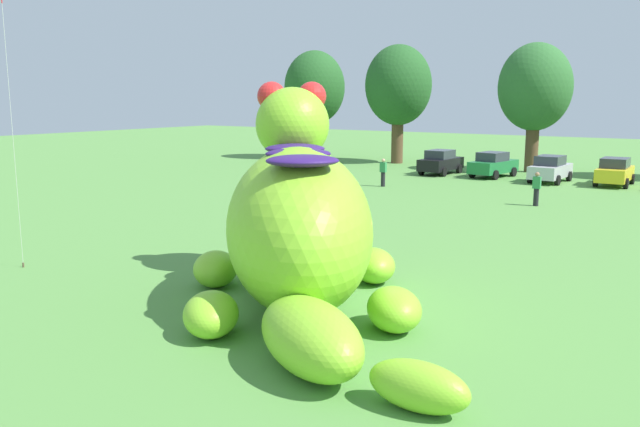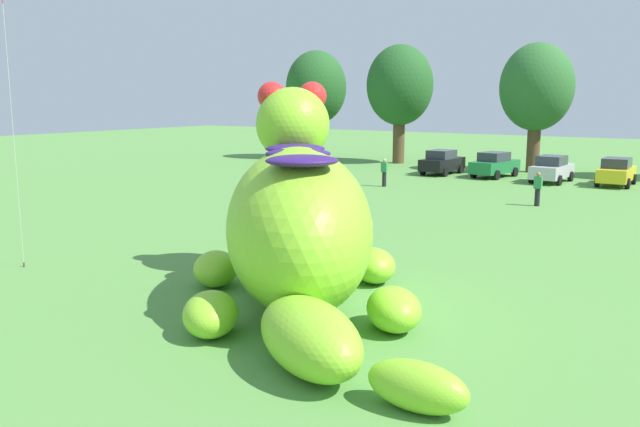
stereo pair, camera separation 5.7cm
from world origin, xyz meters
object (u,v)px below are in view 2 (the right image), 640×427
(spectator_wandering, at_px, (298,194))
(spectator_mid_field, at_px, (384,173))
(car_black, at_px, (442,162))
(car_yellow, at_px, (616,172))
(car_green, at_px, (495,165))
(car_silver, at_px, (552,169))
(spectator_near_inflatable, at_px, (538,189))
(giant_inflatable_creature, at_px, (299,226))
(spectator_by_cars, at_px, (325,221))

(spectator_wandering, bearing_deg, spectator_mid_field, 94.78)
(car_black, relative_size, car_yellow, 1.01)
(car_green, bearing_deg, spectator_wandering, -99.56)
(car_silver, xyz_separation_m, spectator_near_inflatable, (1.90, -9.88, -0.01))
(spectator_wandering, bearing_deg, car_yellow, 59.70)
(spectator_near_inflatable, xyz_separation_m, spectator_wandering, (-9.01, -8.08, 0.00))
(spectator_near_inflatable, bearing_deg, car_black, 133.14)
(car_green, distance_m, car_silver, 4.03)
(car_green, bearing_deg, car_silver, -9.30)
(car_silver, xyz_separation_m, car_yellow, (3.73, 0.61, 0.00))
(giant_inflatable_creature, xyz_separation_m, car_green, (-5.28, 30.24, -1.29))
(spectator_wandering, bearing_deg, car_green, 80.44)
(car_black, height_order, spectator_wandering, car_black)
(car_black, xyz_separation_m, spectator_near_inflatable, (9.58, -10.22, -0.01))
(giant_inflatable_creature, xyz_separation_m, spectator_wandering, (-8.41, 11.62, -1.30))
(car_green, bearing_deg, car_black, -175.18)
(spectator_wandering, bearing_deg, spectator_by_cars, -45.97)
(car_green, distance_m, spectator_by_cars, 23.69)
(giant_inflatable_creature, relative_size, spectator_mid_field, 5.98)
(spectator_near_inflatable, bearing_deg, spectator_wandering, -138.13)
(car_green, relative_size, spectator_mid_field, 2.53)
(spectator_mid_field, bearing_deg, spectator_by_cars, -69.52)
(giant_inflatable_creature, height_order, car_yellow, giant_inflatable_creature)
(giant_inflatable_creature, height_order, car_silver, giant_inflatable_creature)
(giant_inflatable_creature, relative_size, car_black, 2.45)
(giant_inflatable_creature, xyz_separation_m, car_black, (-8.98, 29.93, -1.29))
(spectator_by_cars, bearing_deg, spectator_mid_field, 110.48)
(giant_inflatable_creature, bearing_deg, spectator_mid_field, 112.96)
(car_green, xyz_separation_m, spectator_near_inflatable, (5.88, -10.53, -0.01))
(spectator_mid_field, height_order, spectator_by_cars, same)
(car_black, distance_m, spectator_by_cars, 23.93)
(spectator_near_inflatable, height_order, spectator_mid_field, same)
(car_silver, bearing_deg, car_yellow, 9.23)
(giant_inflatable_creature, bearing_deg, car_black, 106.70)
(spectator_by_cars, bearing_deg, spectator_near_inflatable, 72.33)
(giant_inflatable_creature, xyz_separation_m, spectator_mid_field, (-9.27, 21.88, -1.30))
(car_green, relative_size, spectator_wandering, 2.53)
(spectator_mid_field, bearing_deg, spectator_wandering, -85.22)
(giant_inflatable_creature, distance_m, car_silver, 29.64)
(car_green, distance_m, spectator_wandering, 18.88)
(spectator_mid_field, height_order, spectator_wandering, same)
(car_silver, relative_size, spectator_near_inflatable, 2.43)
(car_yellow, relative_size, spectator_mid_field, 2.41)
(spectator_mid_field, xyz_separation_m, spectator_wandering, (0.86, -10.26, 0.00))
(car_green, height_order, car_yellow, same)
(car_silver, distance_m, car_yellow, 3.78)
(giant_inflatable_creature, distance_m, car_green, 30.72)
(car_yellow, relative_size, spectator_wandering, 2.41)
(car_silver, distance_m, spectator_wandering, 19.32)
(spectator_wandering, bearing_deg, car_silver, 68.39)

